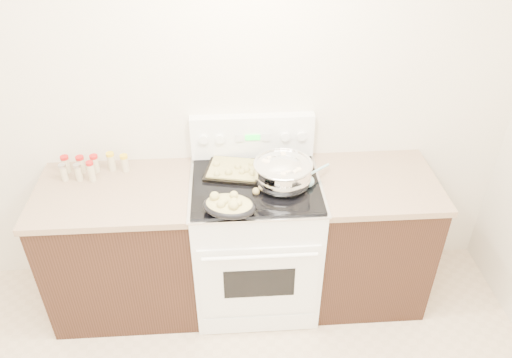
{
  "coord_description": "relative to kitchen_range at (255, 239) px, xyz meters",
  "views": [
    {
      "loc": [
        0.2,
        -0.96,
        2.64
      ],
      "look_at": [
        0.35,
        1.37,
        1.0
      ],
      "focal_mm": 35.0,
      "sensor_mm": 36.0,
      "label": 1
    }
  ],
  "objects": [
    {
      "name": "kitchen_range",
      "position": [
        0.0,
        0.0,
        0.0
      ],
      "size": [
        0.78,
        0.73,
        1.22
      ],
      "color": "white",
      "rests_on": "ground"
    },
    {
      "name": "baking_sheet",
      "position": [
        -0.1,
        0.1,
        0.47
      ],
      "size": [
        0.43,
        0.34,
        0.06
      ],
      "color": "black",
      "rests_on": "kitchen_range"
    },
    {
      "name": "blue_ladle",
      "position": [
        0.31,
        -0.05,
        0.48
      ],
      "size": [
        0.19,
        0.21,
        0.09
      ],
      "color": "#97D4E1",
      "rests_on": "kitchen_range"
    },
    {
      "name": "mixing_bowl",
      "position": [
        0.16,
        -0.05,
        0.53
      ],
      "size": [
        0.43,
        0.43,
        0.2
      ],
      "color": "silver",
      "rests_on": "kitchen_range"
    },
    {
      "name": "counter_right",
      "position": [
        0.73,
        0.01,
        -0.03
      ],
      "size": [
        0.73,
        0.67,
        0.92
      ],
      "color": "black",
      "rests_on": "ground"
    },
    {
      "name": "counter_left",
      "position": [
        -0.83,
        0.01,
        -0.03
      ],
      "size": [
        0.93,
        0.67,
        0.92
      ],
      "color": "black",
      "rests_on": "ground"
    },
    {
      "name": "wooden_spoon",
      "position": [
        0.01,
        -0.07,
        0.46
      ],
      "size": [
        0.11,
        0.25,
        0.04
      ],
      "color": "#9C8247",
      "rests_on": "kitchen_range"
    },
    {
      "name": "room_shell",
      "position": [
        -0.35,
        -1.42,
        1.21
      ],
      "size": [
        4.1,
        3.6,
        2.75
      ],
      "color": "beige",
      "rests_on": "ground"
    },
    {
      "name": "roasting_pan",
      "position": [
        -0.16,
        -0.28,
        0.5
      ],
      "size": [
        0.33,
        0.27,
        0.12
      ],
      "color": "black",
      "rests_on": "kitchen_range"
    },
    {
      "name": "spice_jars",
      "position": [
        -0.99,
        0.18,
        0.49
      ],
      "size": [
        0.4,
        0.15,
        0.13
      ],
      "color": "#BFB28C",
      "rests_on": "counter_left"
    }
  ]
}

